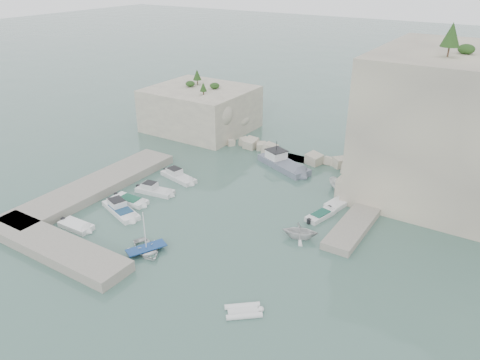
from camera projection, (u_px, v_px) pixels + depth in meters
The scene contains 21 objects.
ground at pixel (210, 225), 51.01m from camera, with size 400.00×400.00×0.00m, color #46695E.
cliff_terrace at pixel (380, 182), 57.85m from camera, with size 8.00×10.00×2.50m, color beige.
outcrop_west at pixel (201, 109), 78.28m from camera, with size 16.00×14.00×7.00m, color beige.
quay_west at pixel (95, 187), 58.29m from camera, with size 5.00×24.00×1.10m, color #9E9689.
quay_south at pixel (54, 247), 46.12m from camera, with size 18.00×4.00×1.10m, color #9E9689.
ledge_east at pixel (362, 216), 51.88m from camera, with size 3.00×16.00×0.80m, color #9E9689.
breakwater at pixel (293, 153), 67.95m from camera, with size 28.00×3.00×1.40m, color beige.
motorboat_a at pixel (179, 179), 61.57m from camera, with size 6.08×1.81×1.40m, color silver, non-canonical shape.
motorboat_b at pixel (155, 193), 57.89m from camera, with size 5.32×1.74×1.40m, color silver, non-canonical shape.
motorboat_c at pixel (130, 202), 55.66m from camera, with size 4.90×1.78×0.70m, color white, non-canonical shape.
motorboat_d at pixel (121, 213), 53.43m from camera, with size 6.55×1.95×1.40m, color white, non-canonical shape.
motorboat_e at pixel (77, 228), 50.37m from camera, with size 4.32×1.77×0.70m, color white, non-canonical shape.
rowboat at pixel (147, 252), 46.25m from camera, with size 3.07×4.30×0.89m, color white.
inflatable_dinghy at pixel (243, 313), 38.31m from camera, with size 3.24×1.57×0.44m, color silver, non-canonical shape.
tender_east_a at pixel (300, 238), 48.55m from camera, with size 3.15×3.65×1.92m, color silver.
tender_east_b at pixel (320, 217), 52.42m from camera, with size 4.36×1.49×0.70m, color silver, non-canonical shape.
tender_east_c at pixel (341, 203), 55.44m from camera, with size 5.39×1.74×0.70m, color silver, non-canonical shape.
tender_east_d at pixel (341, 192), 58.26m from camera, with size 1.53×4.07×1.57m, color white.
work_boat at pixel (283, 168), 64.94m from camera, with size 9.38×2.77×2.20m, color slate, non-canonical shape.
rowboat_mast at pixel (144, 230), 45.16m from camera, with size 0.10×0.10×4.20m, color white.
vegetation at pixel (459, 40), 53.23m from camera, with size 53.48×13.88×13.40m.
Camera 1 is at (26.42, -35.34, 26.25)m, focal length 35.00 mm.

